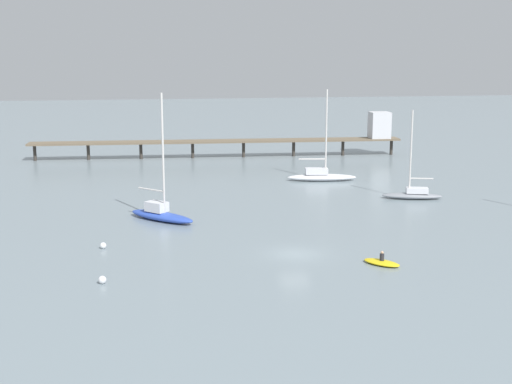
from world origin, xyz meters
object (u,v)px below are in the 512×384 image
Objects in this scene: mooring_buoy_mid at (102,280)px; sailboat_gray at (413,193)px; sailboat_blue at (161,212)px; mooring_buoy_near at (103,246)px; pier at (283,135)px; dinghy_yellow at (382,262)px; sailboat_white at (321,175)px.

sailboat_gray is at bearing 35.70° from mooring_buoy_mid.
sailboat_blue reaches higher than mooring_buoy_near.
sailboat_blue is 19.77m from mooring_buoy_mid.
pier is 18.27× the size of dinghy_yellow.
sailboat_white is (21.81, 18.64, -0.05)m from sailboat_blue.
sailboat_white is at bearing 119.91° from sailboat_gray.
pier is 4.63× the size of sailboat_blue.
sailboat_gray is at bearing 23.62° from mooring_buoy_near.
sailboat_blue is at bearing 133.09° from dinghy_yellow.
sailboat_blue is at bearing 75.34° from mooring_buoy_mid.
mooring_buoy_near is at bearing 159.05° from dinghy_yellow.
sailboat_white reaches higher than sailboat_gray.
mooring_buoy_mid is 1.08× the size of mooring_buoy_near.
sailboat_blue is 11.01m from mooring_buoy_near.
mooring_buoy_mid reaches higher than mooring_buoy_near.
sailboat_blue is at bearing -169.26° from sailboat_gray.
sailboat_blue is 1.07× the size of sailboat_white.
pier is 4.95× the size of sailboat_white.
pier is at bearing 66.26° from mooring_buoy_mid.
sailboat_white is 20.17× the size of mooring_buoy_mid.
sailboat_gray is at bearing 10.74° from sailboat_blue.
mooring_buoy_near is (-34.69, -15.17, -0.39)m from sailboat_gray.
sailboat_gray is (7.97, -35.28, -2.85)m from pier.
sailboat_gray reaches higher than mooring_buoy_near.
sailboat_white reaches higher than dinghy_yellow.
dinghy_yellow is at bearing -46.91° from sailboat_blue.
sailboat_gray is at bearing 62.49° from dinghy_yellow.
sailboat_white is 15.09m from sailboat_gray.
mooring_buoy_mid is at bearing -113.74° from pier.
mooring_buoy_mid is at bearing -177.51° from dinghy_yellow.
dinghy_yellow is 5.93× the size of mooring_buoy_near.
pier is 99.93× the size of mooring_buoy_mid.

